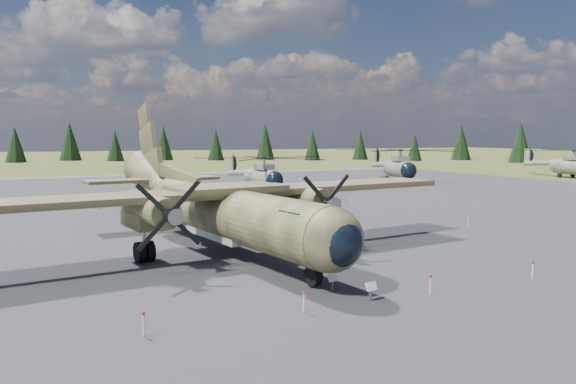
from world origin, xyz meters
name	(u,v)px	position (x,y,z in m)	size (l,w,h in m)	color
ground	(265,244)	(0.00, 0.00, 0.00)	(500.00, 500.00, 0.00)	brown
apron	(216,222)	(0.00, 10.00, 0.00)	(120.00, 120.00, 0.04)	slate
transport_plane	(218,203)	(-3.33, -0.95, 2.84)	(30.06, 27.13, 9.89)	#333D21
helicopter_near	(262,167)	(12.70, 31.38, 3.03)	(17.81, 20.33, 4.27)	gray
helicopter_mid	(399,159)	(37.17, 37.12, 3.45)	(23.46, 24.24, 4.87)	gray
helicopter_far	(572,158)	(67.43, 31.55, 3.30)	(20.92, 22.72, 4.65)	gray
info_placard_left	(333,280)	(-1.45, -11.20, 0.48)	(0.46, 0.21, 0.71)	gray
info_placard_right	(371,288)	(-0.84, -13.27, 0.53)	(0.54, 0.29, 0.80)	gray
barrier_fence	(259,236)	(-0.46, -0.08, 0.51)	(33.12, 29.62, 0.85)	silver
treeline	(219,172)	(-3.71, -2.33, 4.75)	(279.34, 286.90, 10.99)	black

